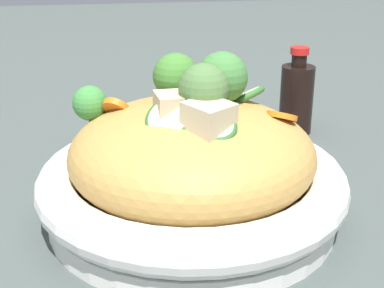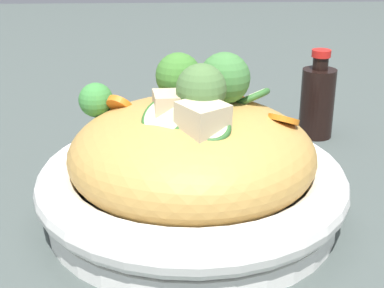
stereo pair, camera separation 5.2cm
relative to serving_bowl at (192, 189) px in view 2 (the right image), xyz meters
name	(u,v)px [view 2 (the right image)]	position (x,y,z in m)	size (l,w,h in m)	color
ground_plane	(192,217)	(0.00, 0.00, -0.03)	(3.00, 3.00, 0.00)	#434C49
serving_bowl	(192,189)	(0.00, 0.00, 0.00)	(0.30, 0.30, 0.06)	white
noodle_heap	(192,153)	(0.00, 0.00, 0.04)	(0.23, 0.23, 0.10)	#BC8E46
broccoli_florets	(194,84)	(0.00, 0.01, 0.10)	(0.17, 0.12, 0.08)	#A1BF78
carrot_coins	(198,105)	(0.01, 0.02, 0.08)	(0.19, 0.09, 0.04)	orange
zucchini_slices	(211,112)	(0.02, -0.01, 0.08)	(0.14, 0.14, 0.04)	beige
chicken_chunks	(196,108)	(0.00, -0.02, 0.09)	(0.07, 0.11, 0.03)	beige
soy_sauce_bottle	(317,101)	(0.18, 0.22, 0.02)	(0.04, 0.04, 0.12)	black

